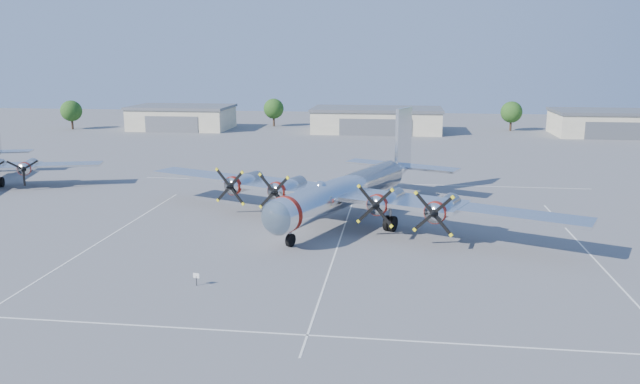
# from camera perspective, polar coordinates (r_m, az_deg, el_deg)

# --- Properties ---
(ground) EXTENTS (260.00, 260.00, 0.00)m
(ground) POSITION_cam_1_polar(r_m,az_deg,el_deg) (60.02, 1.97, -3.97)
(ground) COLOR #5D5D5F
(ground) RESTS_ON ground
(parking_lines) EXTENTS (60.00, 50.08, 0.01)m
(parking_lines) POSITION_cam_1_polar(r_m,az_deg,el_deg) (58.35, 1.81, -4.45)
(parking_lines) COLOR silver
(parking_lines) RESTS_ON ground
(hangar_west) EXTENTS (22.60, 14.60, 5.40)m
(hangar_west) POSITION_cam_1_polar(r_m,az_deg,el_deg) (148.80, -12.50, 6.69)
(hangar_west) COLOR #B9B293
(hangar_west) RESTS_ON ground
(hangar_center) EXTENTS (28.60, 14.60, 5.40)m
(hangar_center) POSITION_cam_1_polar(r_m,az_deg,el_deg) (140.11, 5.21, 6.59)
(hangar_center) COLOR #B9B293
(hangar_center) RESTS_ON ground
(hangar_east) EXTENTS (20.60, 14.60, 5.40)m
(hangar_east) POSITION_cam_1_polar(r_m,az_deg,el_deg) (146.35, 24.44, 5.78)
(hangar_east) COLOR #B9B293
(hangar_east) RESTS_ON ground
(tree_far_west) EXTENTS (4.80, 4.80, 6.64)m
(tree_far_west) POSITION_cam_1_polar(r_m,az_deg,el_deg) (155.42, -21.79, 6.90)
(tree_far_west) COLOR #382619
(tree_far_west) RESTS_ON ground
(tree_west) EXTENTS (4.80, 4.80, 6.64)m
(tree_west) POSITION_cam_1_polar(r_m,az_deg,el_deg) (150.96, -4.26, 7.60)
(tree_west) COLOR #382619
(tree_west) RESTS_ON ground
(tree_east) EXTENTS (4.80, 4.80, 6.64)m
(tree_east) POSITION_cam_1_polar(r_m,az_deg,el_deg) (147.93, 17.10, 6.99)
(tree_east) COLOR #382619
(tree_east) RESTS_ON ground
(main_bomber_b29) EXTENTS (57.23, 49.20, 10.65)m
(main_bomber_b29) POSITION_cam_1_polar(r_m,az_deg,el_deg) (65.97, 2.68, -2.45)
(main_bomber_b29) COLOR silver
(main_bomber_b29) RESTS_ON ground
(info_placard) EXTENTS (0.51, 0.14, 0.98)m
(info_placard) POSITION_cam_1_polar(r_m,az_deg,el_deg) (48.00, -11.25, -7.62)
(info_placard) COLOR black
(info_placard) RESTS_ON ground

